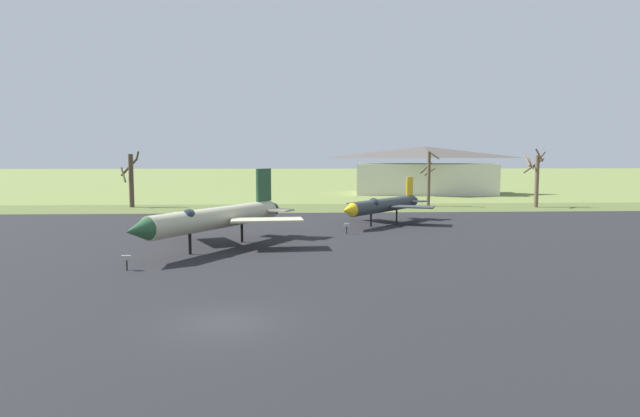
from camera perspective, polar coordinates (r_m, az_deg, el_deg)
ground_plane at (r=22.01m, az=-9.95°, el=-11.82°), size 600.00×600.00×0.00m
asphalt_apron at (r=37.22m, az=-7.08°, el=-4.64°), size 90.04×52.31×0.05m
grass_verge_strip at (r=69.08m, az=-5.25°, el=0.00°), size 150.04×12.00×0.06m
jet_fighter_front_left at (r=52.53m, az=6.68°, el=0.38°), size 10.06×11.51×4.46m
info_placard_front_left at (r=45.81m, az=2.83°, el=-2.02°), size 0.47×0.22×0.97m
jet_fighter_rear_center at (r=38.96m, az=-10.95°, el=-0.94°), size 11.01×14.54×5.60m
info_placard_rear_center at (r=32.92m, az=-19.71°, el=-5.22°), size 0.56×0.30×0.95m
bare_tree_far_left at (r=74.31m, az=-19.32°, el=3.01°), size 2.82×2.99×7.30m
bare_tree_left_of_center at (r=72.79m, az=11.39°, el=3.22°), size 2.30×2.35×7.36m
bare_tree_center at (r=75.44m, az=21.80°, el=3.19°), size 3.06×2.68×7.66m
visitor_building at (r=99.18m, az=10.91°, el=3.92°), size 26.68×16.34×8.49m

